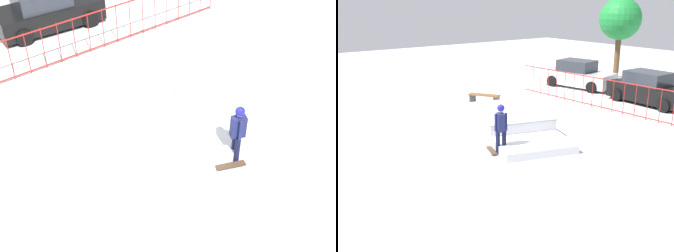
% 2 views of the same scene
% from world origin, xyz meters
% --- Properties ---
extents(ground_plane, '(60.00, 60.00, 0.00)m').
position_xyz_m(ground_plane, '(0.00, 0.00, 0.00)').
color(ground_plane, silver).
extents(skate_ramp, '(5.95, 4.18, 0.74)m').
position_xyz_m(skate_ramp, '(-0.95, 1.00, 0.32)').
color(skate_ramp, silver).
rests_on(skate_ramp, ground).
extents(skater, '(0.44, 0.41, 1.73)m').
position_xyz_m(skater, '(0.78, -0.85, 1.01)').
color(skater, black).
rests_on(skater, ground).
extents(skateboard, '(0.82, 0.45, 0.09)m').
position_xyz_m(skateboard, '(0.50, -1.04, 0.08)').
color(skateboard, '#3F2D1E').
rests_on(skateboard, ground).
extents(perimeter_fence, '(12.27, 0.75, 1.50)m').
position_xyz_m(perimeter_fence, '(0.00, 6.40, 0.77)').
color(perimeter_fence, maroon).
rests_on(perimeter_fence, ground).
extents(parked_car_black, '(4.13, 1.99, 1.60)m').
position_xyz_m(parked_car_black, '(-0.16, 9.07, 0.72)').
color(parked_car_black, black).
rests_on(parked_car_black, ground).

